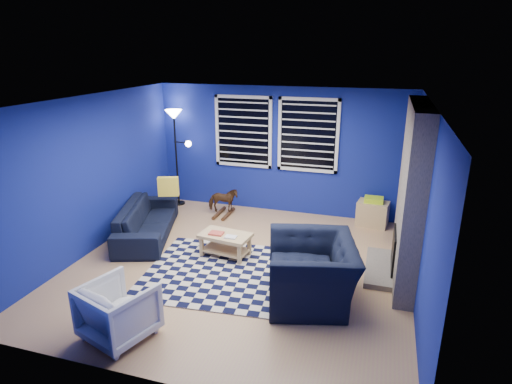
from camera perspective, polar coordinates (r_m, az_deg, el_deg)
floor at (r=6.66m, az=-2.19°, el=-9.87°), size 5.00×5.00×0.00m
ceiling at (r=5.89m, az=-2.50°, el=12.03°), size 5.00×5.00×0.00m
wall_back at (r=8.47m, az=3.23°, el=5.47°), size 5.00×0.00×5.00m
wall_left at (r=7.34m, az=-21.12°, el=2.15°), size 0.00×5.00×5.00m
wall_right at (r=5.87m, az=21.40°, el=-1.85°), size 0.00×5.00×5.00m
fireplace at (r=6.35m, az=19.81°, el=-0.67°), size 0.65×2.00×2.50m
window_left at (r=8.57m, az=-1.71°, el=8.04°), size 1.17×0.06×1.42m
window_right at (r=8.25m, az=6.96°, el=7.50°), size 1.17×0.06×1.42m
tv at (r=7.74m, az=20.24°, el=4.22°), size 0.07×1.00×0.58m
rug at (r=6.46m, az=-3.33°, el=-10.75°), size 2.65×2.19×0.02m
sofa at (r=7.78m, az=-14.33°, el=-3.72°), size 2.14×1.37×0.58m
armchair_big at (r=5.73m, az=7.46°, el=-10.42°), size 1.50×1.38×0.82m
armchair_bent at (r=5.29m, az=-17.83°, el=-14.83°), size 0.92×0.93×0.67m
rocking_horse at (r=8.49m, az=-4.40°, el=-1.11°), size 0.44×0.64×0.49m
coffee_table at (r=6.86m, az=-4.14°, el=-6.41°), size 0.85×0.56×0.40m
cabinet at (r=8.30m, az=15.28°, el=-2.72°), size 0.61×0.45×0.55m
floor_lamp at (r=8.90m, az=-10.70°, el=8.40°), size 0.55×0.34×2.00m
throw_pillow at (r=8.01m, az=-11.62°, el=0.72°), size 0.39×0.24×0.36m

